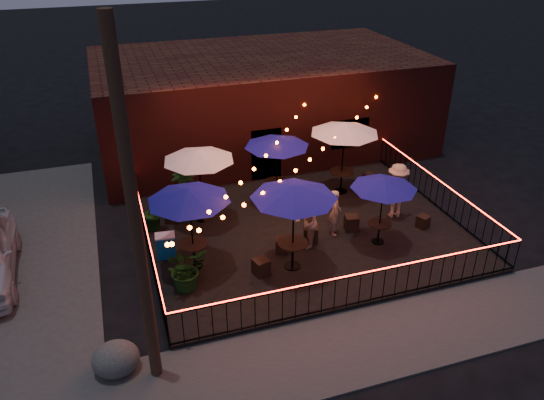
% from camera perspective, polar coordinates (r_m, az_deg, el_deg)
% --- Properties ---
extents(ground, '(110.00, 110.00, 0.00)m').
position_cam_1_polar(ground, '(16.04, 6.02, -7.20)').
color(ground, black).
rests_on(ground, ground).
extents(patio, '(10.00, 8.00, 0.15)m').
position_cam_1_polar(patio, '(17.52, 3.42, -3.40)').
color(patio, black).
rests_on(patio, ground).
extents(sidewalk, '(18.00, 2.50, 0.05)m').
position_cam_1_polar(sidewalk, '(13.81, 11.59, -14.52)').
color(sidewalk, '#423F3D').
rests_on(sidewalk, ground).
extents(brick_building, '(14.00, 8.00, 4.00)m').
position_cam_1_polar(brick_building, '(23.90, -1.25, 10.67)').
color(brick_building, '#3E1510').
rests_on(brick_building, ground).
extents(utility_pole, '(0.26, 0.26, 8.00)m').
position_cam_1_polar(utility_pole, '(10.60, -14.46, -2.62)').
color(utility_pole, '#3C2718').
rests_on(utility_pole, ground).
extents(fence_front, '(10.00, 0.04, 1.04)m').
position_cam_1_polar(fence_front, '(14.22, 9.42, -9.45)').
color(fence_front, black).
rests_on(fence_front, patio).
extents(fence_left, '(0.04, 8.00, 1.04)m').
position_cam_1_polar(fence_left, '(16.28, -13.20, -4.47)').
color(fence_left, black).
rests_on(fence_left, patio).
extents(fence_right, '(0.04, 8.00, 1.04)m').
position_cam_1_polar(fence_right, '(19.44, 17.33, 0.67)').
color(fence_right, black).
rests_on(fence_right, patio).
extents(festoon_lights, '(10.02, 8.72, 1.32)m').
position_cam_1_polar(festoon_lights, '(15.78, 0.65, 2.98)').
color(festoon_lights, '#FF4E05').
rests_on(festoon_lights, ground).
extents(cafe_table_0, '(3.02, 3.02, 2.59)m').
position_cam_1_polar(cafe_table_0, '(14.66, -8.95, 0.47)').
color(cafe_table_0, black).
rests_on(cafe_table_0, patio).
extents(cafe_table_1, '(2.78, 2.78, 2.57)m').
position_cam_1_polar(cafe_table_1, '(17.11, -7.91, 4.73)').
color(cafe_table_1, black).
rests_on(cafe_table_1, patio).
extents(cafe_table_2, '(3.12, 3.12, 2.69)m').
position_cam_1_polar(cafe_table_2, '(14.45, 2.37, 0.80)').
color(cafe_table_2, black).
rests_on(cafe_table_2, patio).
extents(cafe_table_3, '(2.50, 2.50, 2.49)m').
position_cam_1_polar(cafe_table_3, '(18.20, 0.53, 6.23)').
color(cafe_table_3, black).
rests_on(cafe_table_3, patio).
extents(cafe_table_4, '(2.64, 2.64, 2.23)m').
position_cam_1_polar(cafe_table_4, '(16.16, 11.96, 1.65)').
color(cafe_table_4, black).
rests_on(cafe_table_4, patio).
extents(cafe_table_5, '(2.56, 2.56, 2.72)m').
position_cam_1_polar(cafe_table_5, '(18.94, 7.83, 7.58)').
color(cafe_table_5, black).
rests_on(cafe_table_5, patio).
extents(bistro_chair_0, '(0.43, 0.43, 0.47)m').
position_cam_1_polar(bistro_chair_0, '(15.42, -9.23, -7.32)').
color(bistro_chair_0, black).
rests_on(bistro_chair_0, patio).
extents(bistro_chair_1, '(0.51, 0.51, 0.49)m').
position_cam_1_polar(bistro_chair_1, '(15.29, -1.19, -7.20)').
color(bistro_chair_1, black).
rests_on(bistro_chair_1, patio).
extents(bistro_chair_2, '(0.46, 0.46, 0.42)m').
position_cam_1_polar(bistro_chair_2, '(18.09, -10.82, -1.74)').
color(bistro_chair_2, black).
rests_on(bistro_chair_2, patio).
extents(bistro_chair_3, '(0.49, 0.49, 0.45)m').
position_cam_1_polar(bistro_chair_3, '(18.08, -7.13, -1.39)').
color(bistro_chair_3, black).
rests_on(bistro_chair_3, patio).
extents(bistro_chair_4, '(0.48, 0.48, 0.44)m').
position_cam_1_polar(bistro_chair_4, '(16.27, 1.08, -4.86)').
color(bistro_chair_4, black).
rests_on(bistro_chair_4, patio).
extents(bistro_chair_5, '(0.55, 0.55, 0.52)m').
position_cam_1_polar(bistro_chair_5, '(16.79, 4.18, -3.62)').
color(bistro_chair_5, black).
rests_on(bistro_chair_5, patio).
extents(bistro_chair_6, '(0.55, 0.55, 0.49)m').
position_cam_1_polar(bistro_chair_6, '(18.67, 0.80, -0.04)').
color(bistro_chair_6, black).
rests_on(bistro_chair_6, patio).
extents(bistro_chair_7, '(0.46, 0.46, 0.50)m').
position_cam_1_polar(bistro_chair_7, '(18.98, 3.72, 0.43)').
color(bistro_chair_7, black).
rests_on(bistro_chair_7, patio).
extents(bistro_chair_8, '(0.52, 0.52, 0.51)m').
position_cam_1_polar(bistro_chair_8, '(17.50, 8.54, -2.46)').
color(bistro_chair_8, black).
rests_on(bistro_chair_8, patio).
extents(bistro_chair_9, '(0.47, 0.47, 0.42)m').
position_cam_1_polar(bistro_chair_9, '(18.17, 15.94, -2.24)').
color(bistro_chair_9, black).
rests_on(bistro_chair_9, patio).
extents(bistro_chair_10, '(0.48, 0.48, 0.48)m').
position_cam_1_polar(bistro_chair_10, '(19.91, 9.54, 1.44)').
color(bistro_chair_10, black).
rests_on(bistro_chair_10, patio).
extents(bistro_chair_11, '(0.45, 0.45, 0.44)m').
position_cam_1_polar(bistro_chair_11, '(20.57, 10.40, 2.22)').
color(bistro_chair_11, black).
rests_on(bistro_chair_11, patio).
extents(patron_a, '(0.55, 0.66, 1.55)m').
position_cam_1_polar(patron_a, '(16.99, 6.78, -1.32)').
color(patron_a, tan).
rests_on(patron_a, patio).
extents(patron_b, '(0.93, 1.04, 1.76)m').
position_cam_1_polar(patron_b, '(16.18, 3.72, -2.36)').
color(patron_b, tan).
rests_on(patron_b, patio).
extents(patron_c, '(1.35, 0.91, 1.94)m').
position_cam_1_polar(patron_c, '(18.24, 13.26, 0.97)').
color(patron_c, beige).
rests_on(patron_c, patio).
extents(potted_shrub_a, '(1.42, 1.33, 1.27)m').
position_cam_1_polar(potted_shrub_a, '(14.74, -9.24, -7.30)').
color(potted_shrub_a, '#1B3B12').
rests_on(potted_shrub_a, patio).
extents(potted_shrub_b, '(0.73, 0.59, 1.32)m').
position_cam_1_polar(potted_shrub_b, '(17.56, -12.55, -1.23)').
color(potted_shrub_b, '#1B3D11').
rests_on(potted_shrub_b, patio).
extents(potted_shrub_c, '(1.05, 1.05, 1.53)m').
position_cam_1_polar(potted_shrub_c, '(18.54, -9.45, 1.13)').
color(potted_shrub_c, '#0B360D').
rests_on(potted_shrub_c, patio).
extents(cooler, '(0.62, 0.48, 0.76)m').
position_cam_1_polar(cooler, '(16.25, -11.35, -4.84)').
color(cooler, '#0E59A6').
rests_on(cooler, patio).
extents(boulder, '(1.09, 0.97, 0.77)m').
position_cam_1_polar(boulder, '(13.08, -16.45, -16.08)').
color(boulder, '#43423E').
rests_on(boulder, ground).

